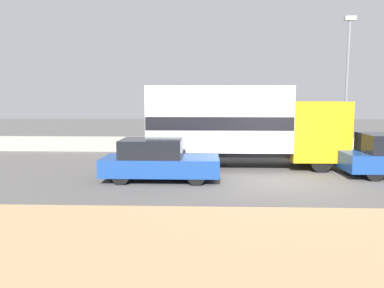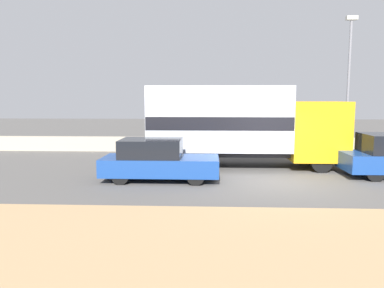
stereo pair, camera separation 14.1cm
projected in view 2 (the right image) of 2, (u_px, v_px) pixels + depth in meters
The scene contains 6 objects.
ground_plane at pixel (275, 182), 13.19m from camera, with size 80.00×80.00×0.00m, color #514F4C.
dirt_shoulder_foreground at pixel (332, 254), 7.08m from camera, with size 60.00×5.84×0.04m.
stone_wall_backdrop at pixel (252, 145), 20.54m from camera, with size 60.00×0.35×0.81m.
street_lamp at pixel (349, 76), 19.52m from camera, with size 0.56×0.28×7.13m.
box_truck at pixel (240, 123), 15.88m from camera, with size 8.18×2.46×3.44m.
car_hatchback at pixel (158, 160), 13.44m from camera, with size 4.17×1.74×1.49m.
Camera 2 is at (-2.34, -13.05, 2.95)m, focal length 35.00 mm.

